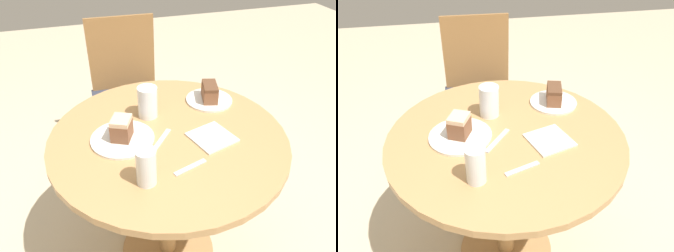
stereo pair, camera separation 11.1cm
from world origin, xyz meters
TOP-DOWN VIEW (x-y plane):
  - ground_plane at (0.00, 0.00)m, footprint 8.00×8.00m
  - table at (0.00, 0.00)m, footprint 0.95×0.95m
  - chair at (-0.01, 0.90)m, footprint 0.48×0.48m
  - plate_near at (-0.18, 0.02)m, footprint 0.25×0.25m
  - plate_far at (0.26, 0.19)m, footprint 0.21×0.21m
  - cake_slice_near at (-0.18, 0.02)m, footprint 0.10×0.11m
  - cake_slice_far at (0.26, 0.19)m, footprint 0.09×0.13m
  - glass_lemonade at (-0.04, 0.16)m, footprint 0.08×0.08m
  - glass_water at (-0.15, -0.24)m, footprint 0.07×0.07m
  - napkin_stack at (0.16, -0.07)m, footprint 0.19×0.19m
  - fork at (-0.04, -0.04)m, footprint 0.12×0.14m
  - spoon at (0.02, -0.21)m, footprint 0.13×0.06m

SIDE VIEW (x-z plane):
  - ground_plane at x=0.00m, z-range 0.00..0.00m
  - chair at x=-0.01m, z-range 0.02..0.96m
  - table at x=0.00m, z-range 0.21..0.97m
  - fork at x=-0.04m, z-range 0.76..0.77m
  - spoon at x=0.02m, z-range 0.76..0.77m
  - napkin_stack at x=0.16m, z-range 0.76..0.77m
  - plate_near at x=-0.18m, z-range 0.76..0.77m
  - plate_far at x=0.26m, z-range 0.76..0.77m
  - cake_slice_far at x=0.26m, z-range 0.77..0.85m
  - cake_slice_near at x=-0.18m, z-range 0.77..0.86m
  - glass_water at x=-0.15m, z-range 0.75..0.89m
  - glass_lemonade at x=-0.04m, z-range 0.75..0.89m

